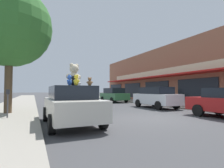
{
  "coord_description": "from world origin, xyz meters",
  "views": [
    {
      "loc": [
        -5.06,
        -6.97,
        1.34
      ],
      "look_at": [
        -1.29,
        1.39,
        1.69
      ],
      "focal_mm": 28.0,
      "sensor_mm": 36.0,
      "label": 1
    }
  ],
  "objects_px": {
    "plush_art_car": "(71,104)",
    "teddy_bear_yellow": "(76,80)",
    "parked_car_far_right": "(114,95)",
    "parking_meter": "(8,100)",
    "teddy_bear_giant": "(74,75)",
    "teddy_bear_white": "(78,83)",
    "teddy_bear_brown": "(90,82)",
    "street_tree": "(10,26)",
    "teddy_bear_black": "(73,81)",
    "parked_car_far_center": "(156,97)",
    "teddy_bear_teal": "(77,83)",
    "teddy_bear_blue": "(70,80)"
  },
  "relations": [
    {
      "from": "teddy_bear_blue",
      "to": "parked_car_far_center",
      "type": "xyz_separation_m",
      "value": [
        7.52,
        4.83,
        -0.85
      ]
    },
    {
      "from": "parked_car_far_center",
      "to": "parked_car_far_right",
      "type": "distance_m",
      "value": 7.73
    },
    {
      "from": "teddy_bear_yellow",
      "to": "street_tree",
      "type": "relative_size",
      "value": 0.05
    },
    {
      "from": "plush_art_car",
      "to": "parked_car_far_center",
      "type": "height_order",
      "value": "parked_car_far_center"
    },
    {
      "from": "teddy_bear_yellow",
      "to": "teddy_bear_brown",
      "type": "height_order",
      "value": "teddy_bear_yellow"
    },
    {
      "from": "teddy_bear_white",
      "to": "parked_car_far_right",
      "type": "distance_m",
      "value": 12.87
    },
    {
      "from": "teddy_bear_giant",
      "to": "parking_meter",
      "type": "height_order",
      "value": "teddy_bear_giant"
    },
    {
      "from": "teddy_bear_brown",
      "to": "teddy_bear_black",
      "type": "xyz_separation_m",
      "value": [
        -0.63,
        -0.05,
        0.02
      ]
    },
    {
      "from": "teddy_bear_black",
      "to": "teddy_bear_blue",
      "type": "xyz_separation_m",
      "value": [
        -0.16,
        -0.18,
        0.0
      ]
    },
    {
      "from": "teddy_bear_yellow",
      "to": "parking_meter",
      "type": "height_order",
      "value": "teddy_bear_yellow"
    },
    {
      "from": "teddy_bear_yellow",
      "to": "teddy_bear_blue",
      "type": "xyz_separation_m",
      "value": [
        -0.22,
        0.08,
        -0.0
      ]
    },
    {
      "from": "teddy_bear_giant",
      "to": "parked_car_far_center",
      "type": "bearing_deg",
      "value": -174.21
    },
    {
      "from": "parked_car_far_right",
      "to": "parking_meter",
      "type": "xyz_separation_m",
      "value": [
        -9.7,
        -9.55,
        0.08
      ]
    },
    {
      "from": "teddy_bear_brown",
      "to": "parked_car_far_center",
      "type": "height_order",
      "value": "teddy_bear_brown"
    },
    {
      "from": "street_tree",
      "to": "teddy_bear_brown",
      "type": "bearing_deg",
      "value": -55.96
    },
    {
      "from": "teddy_bear_yellow",
      "to": "parking_meter",
      "type": "relative_size",
      "value": 0.3
    },
    {
      "from": "parked_car_far_right",
      "to": "teddy_bear_giant",
      "type": "bearing_deg",
      "value": -121.67
    },
    {
      "from": "teddy_bear_blue",
      "to": "street_tree",
      "type": "bearing_deg",
      "value": -121.84
    },
    {
      "from": "teddy_bear_giant",
      "to": "parked_car_far_center",
      "type": "xyz_separation_m",
      "value": [
        7.17,
        3.89,
        -1.11
      ]
    },
    {
      "from": "parked_car_far_center",
      "to": "parked_car_far_right",
      "type": "bearing_deg",
      "value": 90.0
    },
    {
      "from": "plush_art_car",
      "to": "street_tree",
      "type": "distance_m",
      "value": 6.36
    },
    {
      "from": "parking_meter",
      "to": "street_tree",
      "type": "bearing_deg",
      "value": 96.12
    },
    {
      "from": "teddy_bear_white",
      "to": "street_tree",
      "type": "xyz_separation_m",
      "value": [
        -3.08,
        3.24,
        3.21
      ]
    },
    {
      "from": "teddy_bear_giant",
      "to": "street_tree",
      "type": "relative_size",
      "value": 0.13
    },
    {
      "from": "teddy_bear_white",
      "to": "teddy_bear_blue",
      "type": "distance_m",
      "value": 1.83
    },
    {
      "from": "teddy_bear_giant",
      "to": "street_tree",
      "type": "xyz_separation_m",
      "value": [
        -2.74,
        3.99,
        2.94
      ]
    },
    {
      "from": "parked_car_far_right",
      "to": "parking_meter",
      "type": "bearing_deg",
      "value": -135.43
    },
    {
      "from": "plush_art_car",
      "to": "teddy_bear_brown",
      "type": "xyz_separation_m",
      "value": [
        0.56,
        -0.62,
        0.88
      ]
    },
    {
      "from": "teddy_bear_giant",
      "to": "parked_car_far_right",
      "type": "xyz_separation_m",
      "value": [
        7.17,
        11.62,
        -1.11
      ]
    },
    {
      "from": "parked_car_far_right",
      "to": "street_tree",
      "type": "height_order",
      "value": "street_tree"
    },
    {
      "from": "teddy_bear_white",
      "to": "teddy_bear_brown",
      "type": "distance_m",
      "value": 1.47
    },
    {
      "from": "teddy_bear_giant",
      "to": "teddy_bear_black",
      "type": "height_order",
      "value": "teddy_bear_giant"
    },
    {
      "from": "teddy_bear_giant",
      "to": "teddy_bear_brown",
      "type": "xyz_separation_m",
      "value": [
        0.44,
        -0.71,
        -0.29
      ]
    },
    {
      "from": "teddy_bear_teal",
      "to": "plush_art_car",
      "type": "bearing_deg",
      "value": -116.1
    },
    {
      "from": "street_tree",
      "to": "teddy_bear_black",
      "type": "bearing_deg",
      "value": -61.83
    },
    {
      "from": "plush_art_car",
      "to": "parked_car_far_right",
      "type": "height_order",
      "value": "parked_car_far_right"
    },
    {
      "from": "teddy_bear_black",
      "to": "teddy_bear_teal",
      "type": "bearing_deg",
      "value": -78.45
    },
    {
      "from": "teddy_bear_black",
      "to": "parked_car_far_right",
      "type": "distance_m",
      "value": 14.43
    },
    {
      "from": "parked_car_far_center",
      "to": "parking_meter",
      "type": "height_order",
      "value": "parked_car_far_center"
    },
    {
      "from": "teddy_bear_blue",
      "to": "street_tree",
      "type": "distance_m",
      "value": 6.34
    },
    {
      "from": "plush_art_car",
      "to": "teddy_bear_yellow",
      "type": "height_order",
      "value": "teddy_bear_yellow"
    },
    {
      "from": "teddy_bear_black",
      "to": "parking_meter",
      "type": "bearing_deg",
      "value": -9.72
    },
    {
      "from": "teddy_bear_blue",
      "to": "parked_car_far_right",
      "type": "distance_m",
      "value": 14.67
    },
    {
      "from": "parking_meter",
      "to": "teddy_bear_brown",
      "type": "bearing_deg",
      "value": -43.14
    },
    {
      "from": "teddy_bear_teal",
      "to": "parked_car_far_right",
      "type": "relative_size",
      "value": 0.05
    },
    {
      "from": "teddy_bear_white",
      "to": "teddy_bear_brown",
      "type": "height_order",
      "value": "teddy_bear_white"
    },
    {
      "from": "teddy_bear_black",
      "to": "plush_art_car",
      "type": "bearing_deg",
      "value": -55.33
    },
    {
      "from": "teddy_bear_brown",
      "to": "teddy_bear_giant",
      "type": "bearing_deg",
      "value": -51.14
    },
    {
      "from": "teddy_bear_yellow",
      "to": "parked_car_far_center",
      "type": "distance_m",
      "value": 8.84
    },
    {
      "from": "plush_art_car",
      "to": "teddy_bear_brown",
      "type": "relative_size",
      "value": 12.21
    }
  ]
}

